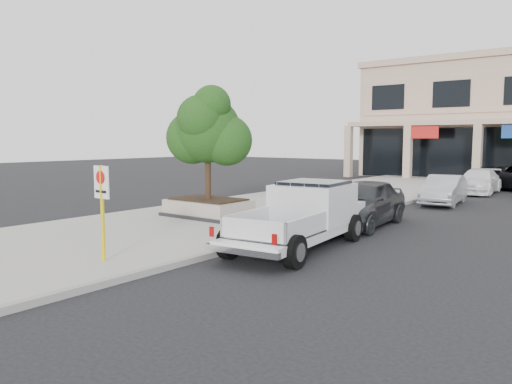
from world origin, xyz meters
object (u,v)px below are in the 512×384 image
(curb_car_a, at_px, (362,202))
(curb_car_b, at_px, (444,190))
(planter_tree, at_px, (213,130))
(curb_car_c, at_px, (478,181))
(no_parking_sign, at_px, (102,200))
(pickup_truck, at_px, (297,216))
(planter, at_px, (208,208))
(curb_car_d, at_px, (490,178))

(curb_car_a, height_order, curb_car_b, curb_car_a)
(planter_tree, distance_m, curb_car_c, 17.32)
(planter_tree, height_order, curb_car_a, planter_tree)
(planter_tree, relative_size, no_parking_sign, 1.74)
(pickup_truck, relative_size, curb_car_b, 1.40)
(planter, height_order, pickup_truck, pickup_truck)
(curb_car_c, height_order, curb_car_d, curb_car_c)
(curb_car_c, xyz_separation_m, curb_car_d, (-0.23, 3.73, -0.01))
(planter_tree, xyz_separation_m, curb_car_d, (5.33, 19.91, -2.74))
(no_parking_sign, bearing_deg, curb_car_b, 80.61)
(curb_car_a, bearing_deg, curb_car_d, 84.64)
(pickup_truck, xyz_separation_m, curb_car_c, (0.21, 18.56, -0.24))
(planter_tree, height_order, curb_car_d, planter_tree)
(planter, bearing_deg, curb_car_b, 60.71)
(planter, bearing_deg, planter_tree, 48.97)
(no_parking_sign, xyz_separation_m, curb_car_c, (2.81, 23.07, -0.95))
(curb_car_b, height_order, curb_car_d, curb_car_b)
(planter, xyz_separation_m, planter_tree, (0.13, 0.15, 2.94))
(no_parking_sign, bearing_deg, planter, 113.17)
(planter_tree, bearing_deg, no_parking_sign, -68.24)
(planter, xyz_separation_m, curb_car_d, (5.46, 20.06, 0.20))
(pickup_truck, relative_size, curb_car_c, 1.24)
(pickup_truck, bearing_deg, planter, 151.89)
(curb_car_a, bearing_deg, planter_tree, -161.03)
(planter, height_order, curb_car_d, curb_car_d)
(planter, relative_size, pickup_truck, 0.54)
(pickup_truck, height_order, curb_car_b, pickup_truck)
(pickup_truck, height_order, curb_car_d, pickup_truck)
(no_parking_sign, distance_m, curb_car_a, 9.44)
(curb_car_c, bearing_deg, planter, -112.19)
(planter_tree, bearing_deg, curb_car_c, 71.03)
(curb_car_c, bearing_deg, pickup_truck, -93.63)
(no_parking_sign, xyz_separation_m, curb_car_a, (2.34, 9.11, -0.79))
(planter_tree, relative_size, curb_car_d, 0.82)
(no_parking_sign, xyz_separation_m, curb_car_b, (2.79, 16.86, -0.94))
(planter_tree, relative_size, curb_car_b, 0.95)
(curb_car_b, bearing_deg, curb_car_d, 84.97)
(pickup_truck, distance_m, curb_car_b, 12.35)
(planter, relative_size, curb_car_c, 0.68)
(curb_car_b, distance_m, curb_car_c, 6.21)
(curb_car_a, bearing_deg, pickup_truck, -91.41)
(planter, xyz_separation_m, no_parking_sign, (2.89, -6.74, 1.16))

